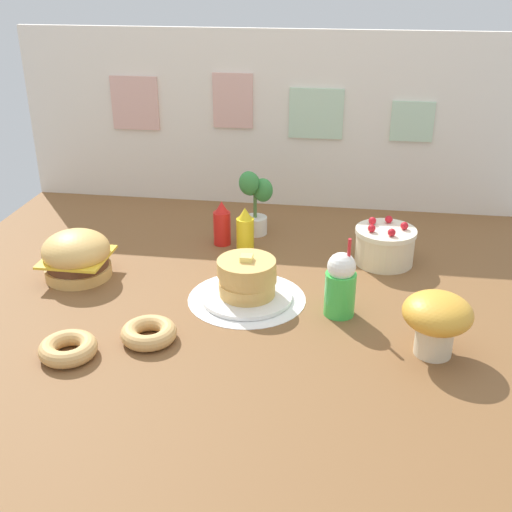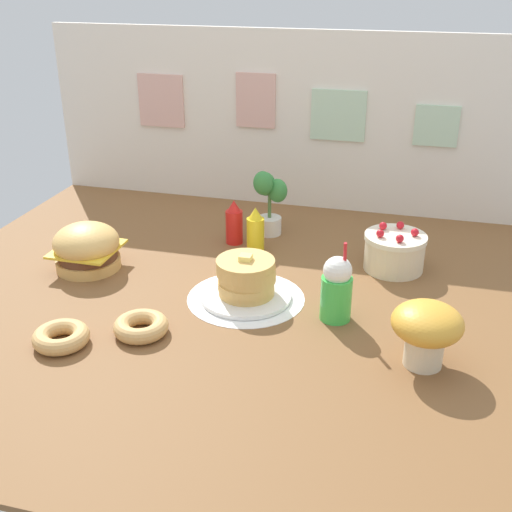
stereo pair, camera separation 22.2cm
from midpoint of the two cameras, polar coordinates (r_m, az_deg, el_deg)
ground_plane at (r=2.26m, az=-5.08°, el=-4.41°), size 2.38×2.04×0.02m
back_wall at (r=3.04m, az=-0.96°, el=12.08°), size 2.38×0.04×0.82m
doily_mat at (r=2.26m, az=-3.65°, el=-3.90°), size 0.42×0.42×0.00m
burger at (r=2.51m, az=-18.28°, el=-0.03°), size 0.25×0.25×0.18m
pancake_stack at (r=2.23m, az=-3.67°, el=-2.34°), size 0.32×0.32×0.17m
layer_cake at (r=2.53m, az=9.05°, el=0.89°), size 0.24×0.24×0.17m
ketchup_bottle at (r=2.67m, az=-5.46°, el=2.79°), size 0.07×0.07×0.19m
mustard_bottle at (r=2.60m, az=-3.43°, el=2.18°), size 0.07×0.07×0.19m
cream_soda_cup at (r=2.12m, az=4.65°, el=-2.64°), size 0.11×0.11×0.29m
donut_pink_glaze at (r=2.06m, az=-19.56°, el=-7.89°), size 0.18×0.18×0.05m
donut_chocolate at (r=2.06m, az=-12.69°, el=-6.81°), size 0.18×0.18×0.05m
potted_plant at (r=2.75m, az=-2.47°, el=5.01°), size 0.14×0.11×0.29m
mushroom_stool at (r=1.95m, az=12.83°, el=-5.58°), size 0.21×0.21×0.20m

